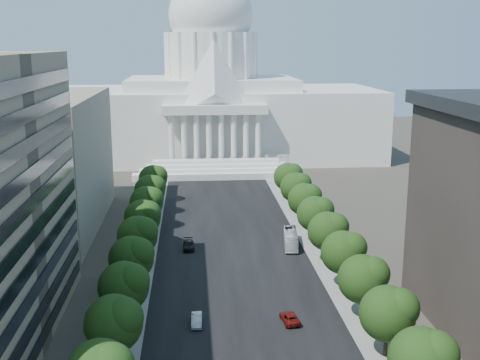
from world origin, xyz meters
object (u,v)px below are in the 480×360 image
object	(u,v)px
city_bus	(291,239)
car_red	(290,318)
car_silver	(197,320)
car_dark_b	(189,245)

from	to	relation	value
city_bus	car_red	bearing A→B (deg)	-92.76
car_silver	city_bus	size ratio (longest dim) A/B	0.41
car_silver	car_dark_b	size ratio (longest dim) A/B	0.81
car_silver	car_red	distance (m)	14.05
city_bus	car_dark_b	bearing A→B (deg)	-172.97
car_red	car_dark_b	xyz separation A→B (m)	(-15.31, 34.63, 0.13)
car_silver	car_dark_b	world-z (taller)	car_dark_b
car_silver	city_bus	distance (m)	39.68
car_silver	city_bus	world-z (taller)	city_bus
car_dark_b	city_bus	world-z (taller)	city_bus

